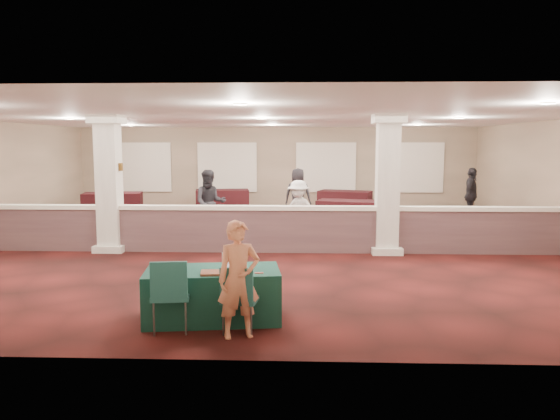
{
  "coord_description": "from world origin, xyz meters",
  "views": [
    {
      "loc": [
        1.02,
        -14.12,
        2.52
      ],
      "look_at": [
        0.54,
        -2.0,
        1.06
      ],
      "focal_mm": 35.0,
      "sensor_mm": 36.0,
      "label": 1
    }
  ],
  "objects_px": {
    "far_table_front_center": "(231,225)",
    "attendee_b": "(299,211)",
    "attendee_d": "(298,195)",
    "attendee_c": "(471,195)",
    "woman": "(239,279)",
    "conf_chair_main": "(239,294)",
    "far_table_front_left": "(168,224)",
    "far_table_back_left": "(113,204)",
    "conf_chair_side": "(170,290)",
    "far_table_back_right": "(345,201)",
    "attendee_a": "(210,203)",
    "far_table_back_center": "(222,200)",
    "near_table": "(213,295)",
    "far_table_front_right": "(348,213)"
  },
  "relations": [
    {
      "from": "far_table_front_center",
      "to": "attendee_b",
      "type": "relative_size",
      "value": 1.16
    },
    {
      "from": "attendee_d",
      "to": "attendee_c",
      "type": "bearing_deg",
      "value": -170.21
    },
    {
      "from": "woman",
      "to": "far_table_front_center",
      "type": "relative_size",
      "value": 0.83
    },
    {
      "from": "conf_chair_main",
      "to": "attendee_d",
      "type": "xyz_separation_m",
      "value": [
        0.71,
        10.59,
        0.33
      ]
    },
    {
      "from": "far_table_front_left",
      "to": "attendee_b",
      "type": "distance_m",
      "value": 3.57
    },
    {
      "from": "far_table_front_left",
      "to": "far_table_front_center",
      "type": "xyz_separation_m",
      "value": [
        1.71,
        0.0,
        -0.01
      ]
    },
    {
      "from": "far_table_back_left",
      "to": "attendee_d",
      "type": "relative_size",
      "value": 1.14
    },
    {
      "from": "attendee_b",
      "to": "far_table_front_center",
      "type": "bearing_deg",
      "value": -160.43
    },
    {
      "from": "far_table_back_left",
      "to": "attendee_b",
      "type": "bearing_deg",
      "value": -36.61
    },
    {
      "from": "far_table_front_left",
      "to": "attendee_d",
      "type": "bearing_deg",
      "value": 42.55
    },
    {
      "from": "conf_chair_side",
      "to": "attendee_b",
      "type": "xyz_separation_m",
      "value": [
        1.68,
        7.09,
        0.21
      ]
    },
    {
      "from": "far_table_back_right",
      "to": "attendee_a",
      "type": "relative_size",
      "value": 1.05
    },
    {
      "from": "attendee_b",
      "to": "conf_chair_side",
      "type": "bearing_deg",
      "value": -74.35
    },
    {
      "from": "far_table_front_left",
      "to": "far_table_back_left",
      "type": "height_order",
      "value": "far_table_back_left"
    },
    {
      "from": "far_table_back_center",
      "to": "far_table_back_right",
      "type": "height_order",
      "value": "far_table_back_center"
    },
    {
      "from": "near_table",
      "to": "far_table_front_left",
      "type": "height_order",
      "value": "far_table_front_left"
    },
    {
      "from": "attendee_d",
      "to": "conf_chair_side",
      "type": "bearing_deg",
      "value": 89.64
    },
    {
      "from": "far_table_front_right",
      "to": "far_table_back_left",
      "type": "relative_size",
      "value": 0.95
    },
    {
      "from": "far_table_front_center",
      "to": "attendee_d",
      "type": "relative_size",
      "value": 1.05
    },
    {
      "from": "far_table_back_left",
      "to": "far_table_back_center",
      "type": "distance_m",
      "value": 4.02
    },
    {
      "from": "woman",
      "to": "attendee_b",
      "type": "relative_size",
      "value": 0.97
    },
    {
      "from": "far_table_back_center",
      "to": "far_table_front_left",
      "type": "bearing_deg",
      "value": -95.33
    },
    {
      "from": "conf_chair_side",
      "to": "attendee_d",
      "type": "bearing_deg",
      "value": 73.61
    },
    {
      "from": "conf_chair_main",
      "to": "far_table_front_left",
      "type": "bearing_deg",
      "value": 118.29
    },
    {
      "from": "near_table",
      "to": "far_table_back_center",
      "type": "xyz_separation_m",
      "value": [
        -1.75,
        13.0,
        0.04
      ]
    },
    {
      "from": "woman",
      "to": "attendee_d",
      "type": "relative_size",
      "value": 0.88
    },
    {
      "from": "far_table_front_center",
      "to": "attendee_d",
      "type": "bearing_deg",
      "value": 60.97
    },
    {
      "from": "attendee_b",
      "to": "far_table_back_right",
      "type": "bearing_deg",
      "value": 104.17
    },
    {
      "from": "far_table_front_left",
      "to": "near_table",
      "type": "bearing_deg",
      "value": -71.09
    },
    {
      "from": "conf_chair_main",
      "to": "conf_chair_side",
      "type": "height_order",
      "value": "conf_chair_side"
    },
    {
      "from": "woman",
      "to": "attendee_c",
      "type": "relative_size",
      "value": 0.87
    },
    {
      "from": "woman",
      "to": "far_table_back_left",
      "type": "relative_size",
      "value": 0.77
    },
    {
      "from": "far_table_front_center",
      "to": "woman",
      "type": "bearing_deg",
      "value": -81.81
    },
    {
      "from": "far_table_back_left",
      "to": "attendee_d",
      "type": "bearing_deg",
      "value": -12.33
    },
    {
      "from": "attendee_b",
      "to": "attendee_d",
      "type": "bearing_deg",
      "value": 119.65
    },
    {
      "from": "far_table_front_right",
      "to": "attendee_c",
      "type": "xyz_separation_m",
      "value": [
        4.0,
        0.64,
        0.51
      ]
    },
    {
      "from": "far_table_front_center",
      "to": "conf_chair_side",
      "type": "bearing_deg",
      "value": -88.88
    },
    {
      "from": "far_table_back_left",
      "to": "far_table_front_center",
      "type": "bearing_deg",
      "value": -43.84
    },
    {
      "from": "attendee_c",
      "to": "far_table_back_right",
      "type": "bearing_deg",
      "value": 79.16
    },
    {
      "from": "woman",
      "to": "far_table_front_left",
      "type": "distance_m",
      "value": 8.01
    },
    {
      "from": "far_table_front_left",
      "to": "far_table_back_right",
      "type": "xyz_separation_m",
      "value": [
        5.24,
        6.2,
        0.0
      ]
    },
    {
      "from": "conf_chair_side",
      "to": "far_table_back_left",
      "type": "height_order",
      "value": "conf_chair_side"
    },
    {
      "from": "near_table",
      "to": "woman",
      "type": "distance_m",
      "value": 0.93
    },
    {
      "from": "far_table_back_center",
      "to": "attendee_d",
      "type": "relative_size",
      "value": 1.13
    },
    {
      "from": "woman",
      "to": "far_table_back_right",
      "type": "height_order",
      "value": "woman"
    },
    {
      "from": "far_table_back_left",
      "to": "attendee_c",
      "type": "xyz_separation_m",
      "value": [
        12.21,
        -1.31,
        0.48
      ]
    },
    {
      "from": "far_table_back_left",
      "to": "far_table_back_center",
      "type": "relative_size",
      "value": 1.01
    },
    {
      "from": "near_table",
      "to": "attendee_c",
      "type": "relative_size",
      "value": 1.07
    },
    {
      "from": "far_table_back_center",
      "to": "attendee_c",
      "type": "bearing_deg",
      "value": -18.62
    },
    {
      "from": "far_table_front_left",
      "to": "far_table_front_center",
      "type": "relative_size",
      "value": 1.02
    }
  ]
}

